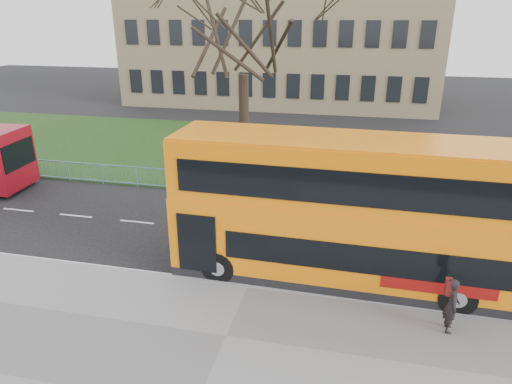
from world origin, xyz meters
TOP-DOWN VIEW (x-y plane):
  - ground at (0.00, 0.00)m, footprint 120.00×120.00m
  - kerb at (0.00, -1.55)m, footprint 80.00×0.20m
  - grass_verge at (0.00, 14.30)m, footprint 80.00×15.40m
  - guard_railing at (0.00, 6.60)m, footprint 40.00×0.12m
  - bare_tree at (-3.00, 10.00)m, footprint 9.11×9.11m
  - civic_building at (-5.00, 35.00)m, footprint 30.00×15.00m
  - yellow_bus at (3.10, -0.17)m, footprint 11.67×3.00m
  - pedestrian at (6.07, -2.49)m, footprint 0.42×0.62m

SIDE VIEW (x-z plane):
  - ground at x=0.00m, z-range 0.00..0.00m
  - grass_verge at x=0.00m, z-range 0.00..0.08m
  - kerb at x=0.00m, z-range 0.00..0.14m
  - guard_railing at x=0.00m, z-range 0.00..1.10m
  - pedestrian at x=6.07m, z-range 0.12..1.77m
  - yellow_bus at x=3.10m, z-range 0.18..5.05m
  - bare_tree at x=-3.00m, z-range 0.08..13.09m
  - civic_building at x=-5.00m, z-range 0.00..14.00m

